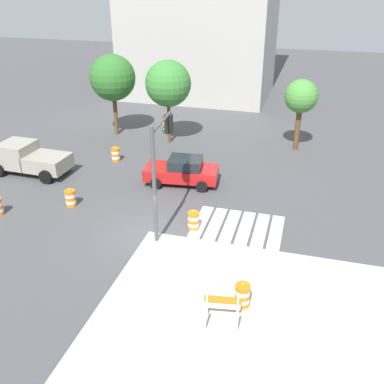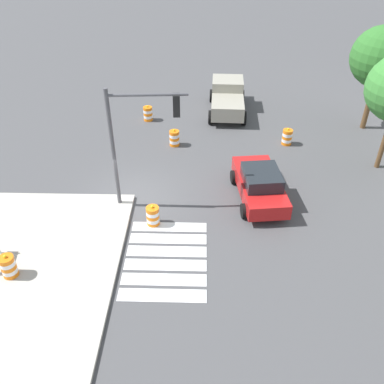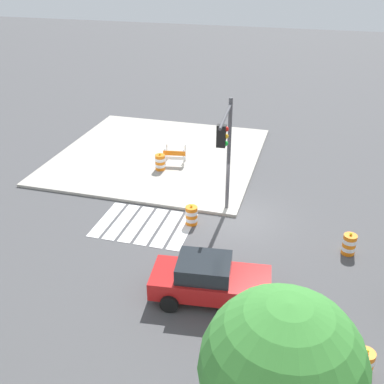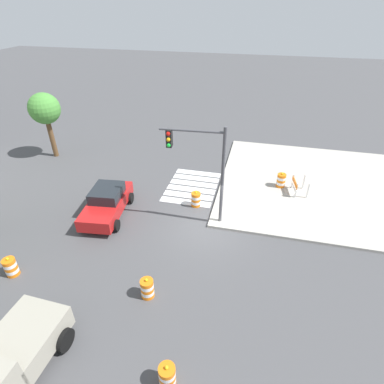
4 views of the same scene
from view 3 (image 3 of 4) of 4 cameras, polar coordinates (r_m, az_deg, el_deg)
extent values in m
plane|color=#474749|center=(22.26, 5.46, -3.18)|extent=(120.00, 120.00, 0.00)
cube|color=#ADA89E|center=(28.78, -4.11, 4.56)|extent=(12.00, 12.00, 0.15)
cube|color=silver|center=(21.17, -1.13, -4.80)|extent=(0.60, 3.20, 0.02)
cube|color=silver|center=(21.36, -3.07, -4.50)|extent=(0.60, 3.20, 0.02)
cube|color=silver|center=(21.58, -4.96, -4.20)|extent=(0.60, 3.20, 0.02)
cube|color=silver|center=(21.83, -6.82, -3.91)|extent=(0.60, 3.20, 0.02)
cube|color=silver|center=(22.09, -8.63, -3.62)|extent=(0.60, 3.20, 0.02)
cube|color=silver|center=(22.38, -10.39, -3.33)|extent=(0.60, 3.20, 0.02)
cube|color=red|center=(17.13, 2.31, -11.06)|extent=(4.49, 2.33, 0.70)
cube|color=#1E2328|center=(16.75, 1.50, -9.25)|extent=(2.07, 1.81, 0.60)
cylinder|color=black|center=(18.03, 6.99, -10.39)|extent=(0.68, 0.32, 0.66)
cylinder|color=black|center=(16.58, 6.68, -14.43)|extent=(0.68, 0.32, 0.66)
cylinder|color=black|center=(18.24, -1.62, -9.65)|extent=(0.68, 0.32, 0.66)
cylinder|color=black|center=(16.80, -2.81, -13.55)|extent=(0.68, 0.32, 0.66)
cylinder|color=orange|center=(15.86, 20.16, -20.05)|extent=(0.56, 0.56, 0.18)
cylinder|color=white|center=(15.73, 20.27, -19.61)|extent=(0.56, 0.56, 0.18)
cylinder|color=orange|center=(15.61, 20.39, -19.15)|extent=(0.56, 0.56, 0.18)
cylinder|color=white|center=(15.48, 20.50, -18.69)|extent=(0.56, 0.56, 0.18)
cylinder|color=orange|center=(15.35, 20.62, -18.22)|extent=(0.56, 0.56, 0.18)
sphere|color=yellow|center=(15.25, 20.71, -17.83)|extent=(0.12, 0.12, 0.12)
cylinder|color=orange|center=(20.75, 18.60, -6.94)|extent=(0.56, 0.56, 0.18)
cylinder|color=white|center=(20.66, 18.68, -6.53)|extent=(0.56, 0.56, 0.18)
cylinder|color=orange|center=(20.56, 18.75, -6.11)|extent=(0.56, 0.56, 0.18)
cylinder|color=white|center=(20.46, 18.83, -5.69)|extent=(0.56, 0.56, 0.18)
cylinder|color=orange|center=(20.37, 18.91, -5.27)|extent=(0.56, 0.56, 0.18)
sphere|color=yellow|center=(20.29, 18.97, -4.91)|extent=(0.12, 0.12, 0.12)
cylinder|color=orange|center=(21.66, -0.07, -3.72)|extent=(0.56, 0.56, 0.18)
cylinder|color=white|center=(21.56, -0.07, -3.31)|extent=(0.56, 0.56, 0.18)
cylinder|color=orange|center=(21.47, -0.07, -2.90)|extent=(0.56, 0.56, 0.18)
cylinder|color=white|center=(21.38, -0.07, -2.48)|extent=(0.56, 0.56, 0.18)
cylinder|color=orange|center=(21.29, -0.07, -2.07)|extent=(0.56, 0.56, 0.18)
sphere|color=yellow|center=(21.21, -0.07, -1.71)|extent=(0.12, 0.12, 0.12)
cylinder|color=orange|center=(26.65, -3.91, 2.97)|extent=(0.56, 0.56, 0.18)
cylinder|color=white|center=(26.57, -3.93, 3.32)|extent=(0.56, 0.56, 0.18)
cylinder|color=orange|center=(26.50, -3.94, 3.67)|extent=(0.56, 0.56, 0.18)
cylinder|color=white|center=(26.42, -3.95, 4.03)|extent=(0.56, 0.56, 0.18)
cylinder|color=orange|center=(26.35, -3.96, 4.39)|extent=(0.56, 0.56, 0.18)
sphere|color=yellow|center=(26.29, -3.97, 4.69)|extent=(0.12, 0.12, 0.12)
cube|color=silver|center=(26.93, -1.03, 4.27)|extent=(0.08, 0.08, 1.00)
cube|color=silver|center=(27.57, -0.84, 4.84)|extent=(0.08, 0.08, 1.00)
cube|color=silver|center=(27.08, -3.34, 4.36)|extent=(0.08, 0.08, 1.00)
cube|color=silver|center=(27.72, -3.10, 4.94)|extent=(0.08, 0.08, 1.00)
cube|color=orange|center=(26.88, -2.20, 4.79)|extent=(1.29, 0.25, 0.28)
cube|color=white|center=(27.00, -2.19, 4.20)|extent=(1.29, 0.25, 0.20)
cylinder|color=#4C4C51|center=(21.55, 4.53, 4.45)|extent=(0.18, 0.18, 5.50)
cylinder|color=#4C4C51|center=(19.19, 4.16, 9.31)|extent=(0.34, 3.20, 0.12)
cube|color=black|center=(18.30, 3.62, 6.89)|extent=(0.38, 0.30, 0.90)
sphere|color=red|center=(18.17, 4.25, 7.73)|extent=(0.20, 0.20, 0.20)
sphere|color=#F2A514|center=(18.27, 4.22, 6.84)|extent=(0.20, 0.20, 0.20)
sphere|color=green|center=(18.38, 4.18, 5.97)|extent=(0.20, 0.20, 0.20)
sphere|color=#387F33|center=(9.59, 10.99, -20.58)|extent=(3.24, 3.24, 3.24)
camera|label=1|loc=(36.63, 0.10, 27.55)|focal=40.44mm
camera|label=2|loc=(24.42, -37.92, 23.26)|focal=38.59mm
camera|label=4|loc=(23.38, 44.01, 19.22)|focal=28.87mm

